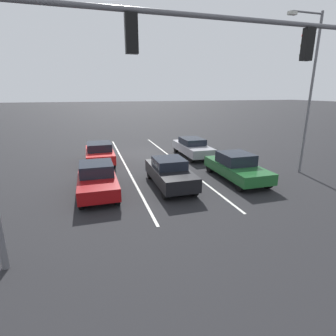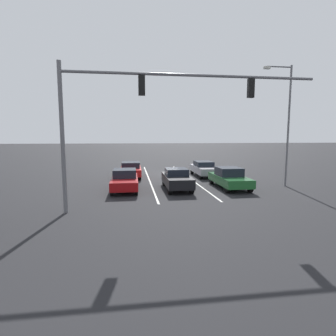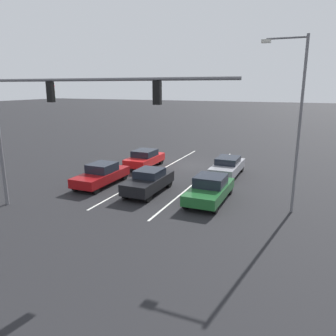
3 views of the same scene
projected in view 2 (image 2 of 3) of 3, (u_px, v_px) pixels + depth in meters
The scene contains 10 objects.
ground_plane at pixel (165, 174), 26.37m from camera, with size 240.00×240.00×0.00m, color black.
lane_stripe_left_divider at pixel (189, 178), 23.72m from camera, with size 0.12×17.88×0.01m, color silver.
lane_stripe_center_divider at pixel (149, 179), 23.23m from camera, with size 0.12×17.88×0.01m, color silver.
car_black_midlane_front at pixel (177, 179), 18.51m from camera, with size 1.70×4.25×1.47m.
car_darkgreen_leftlane_front at pixel (229, 178), 19.06m from camera, with size 1.87×4.55×1.48m.
car_maroon_rightlane_front at pixel (125, 180), 18.26m from camera, with size 1.77×4.52×1.46m.
car_red_rightlane_second at pixel (131, 170), 23.78m from camera, with size 1.80×4.07×1.43m.
car_gray_leftlane_second at pixel (204, 168), 24.68m from camera, with size 1.73×4.58×1.40m.
traffic_signal_gantry at pixel (144, 103), 12.72m from camera, with size 12.79×0.37×7.19m.
street_lamp_left_shoulder at pixel (286, 118), 19.15m from camera, with size 2.17×0.24×8.81m.
Camera 2 is at (3.21, 25.91, 3.72)m, focal length 28.00 mm.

